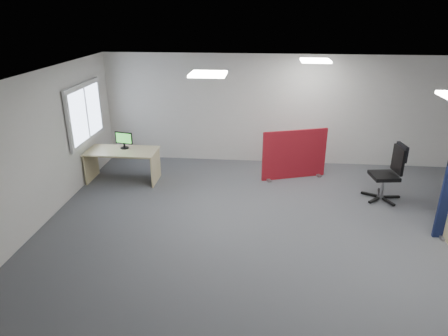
# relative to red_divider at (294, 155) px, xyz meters

# --- Properties ---
(floor) EXTENTS (9.00, 9.00, 0.00)m
(floor) POSITION_rel_red_divider_xyz_m (-0.20, -2.48, -0.57)
(floor) COLOR #4C4F54
(floor) RESTS_ON ground
(ceiling) EXTENTS (9.00, 7.00, 0.02)m
(ceiling) POSITION_rel_red_divider_xyz_m (-0.20, -2.48, 2.13)
(ceiling) COLOR white
(ceiling) RESTS_ON wall_back
(wall_back) EXTENTS (9.00, 0.02, 2.70)m
(wall_back) POSITION_rel_red_divider_xyz_m (-0.20, 1.02, 0.78)
(wall_back) COLOR silver
(wall_back) RESTS_ON floor
(wall_front) EXTENTS (9.00, 0.02, 2.70)m
(wall_front) POSITION_rel_red_divider_xyz_m (-0.20, -5.98, 0.78)
(wall_front) COLOR silver
(wall_front) RESTS_ON floor
(wall_left) EXTENTS (0.02, 7.00, 2.70)m
(wall_left) POSITION_rel_red_divider_xyz_m (-4.70, -2.48, 0.78)
(wall_left) COLOR silver
(wall_left) RESTS_ON floor
(window) EXTENTS (0.06, 1.70, 1.30)m
(window) POSITION_rel_red_divider_xyz_m (-4.64, -0.48, 0.98)
(window) COLOR white
(window) RESTS_ON wall_left
(ceiling_lights) EXTENTS (4.10, 4.10, 0.04)m
(ceiling_lights) POSITION_rel_red_divider_xyz_m (0.13, -1.81, 2.10)
(ceiling_lights) COLOR white
(ceiling_lights) RESTS_ON ceiling
(red_divider) EXTENTS (1.47, 0.55, 1.16)m
(red_divider) POSITION_rel_red_divider_xyz_m (0.00, 0.00, 0.00)
(red_divider) COLOR maroon
(red_divider) RESTS_ON floor
(second_desk) EXTENTS (1.57, 0.79, 0.73)m
(second_desk) POSITION_rel_red_divider_xyz_m (-3.88, -0.49, -0.02)
(second_desk) COLOR #D6C289
(second_desk) RESTS_ON floor
(monitor_second) EXTENTS (0.41, 0.19, 0.38)m
(monitor_second) POSITION_rel_red_divider_xyz_m (-3.86, -0.39, 0.37)
(monitor_second) COLOR black
(monitor_second) RESTS_ON second_desk
(office_chair) EXTENTS (0.77, 0.77, 1.17)m
(office_chair) POSITION_rel_red_divider_xyz_m (1.86, -0.94, 0.10)
(office_chair) COLOR black
(office_chair) RESTS_ON floor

